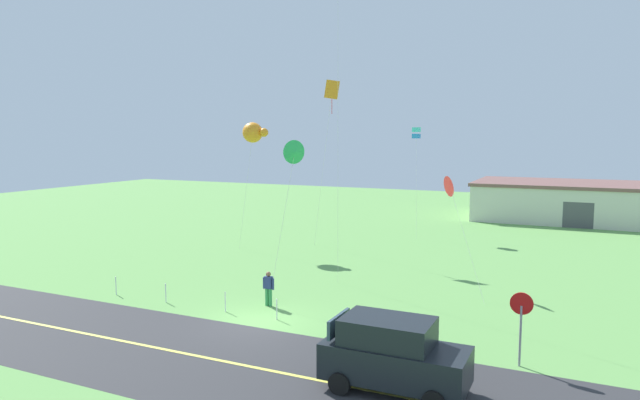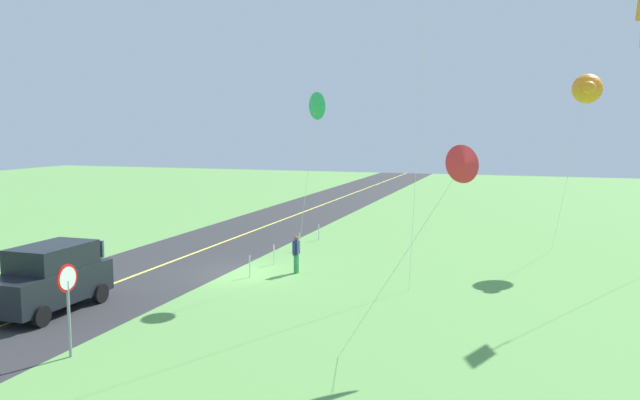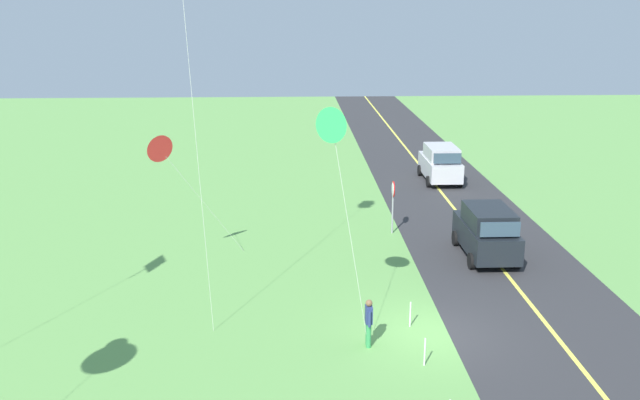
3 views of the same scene
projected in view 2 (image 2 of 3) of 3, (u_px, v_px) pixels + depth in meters
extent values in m
cube|color=#60994C|center=(240.00, 274.00, 26.80)|extent=(120.00, 120.00, 0.10)
cube|color=#2D2D30|center=(159.00, 267.00, 28.04)|extent=(120.00, 7.00, 0.00)
cube|color=#E5E04C|center=(159.00, 266.00, 28.04)|extent=(120.00, 0.16, 0.00)
cube|color=black|center=(49.00, 286.00, 21.12)|extent=(4.40, 1.90, 1.10)
cube|color=black|center=(52.00, 256.00, 21.25)|extent=(2.73, 1.75, 0.80)
cube|color=#334756|center=(28.00, 263.00, 20.22)|extent=(0.10, 1.62, 0.64)
cube|color=#334756|center=(84.00, 248.00, 22.77)|extent=(0.10, 1.62, 0.60)
cylinder|color=black|center=(41.00, 316.00, 19.54)|extent=(0.68, 0.22, 0.68)
cylinder|color=black|center=(100.00, 293.00, 22.24)|extent=(0.68, 0.22, 0.68)
cylinder|color=black|center=(56.00, 289.00, 22.83)|extent=(0.68, 0.22, 0.68)
cylinder|color=gray|center=(69.00, 319.00, 16.92)|extent=(0.08, 0.08, 2.10)
cylinder|color=red|center=(67.00, 278.00, 16.79)|extent=(0.76, 0.04, 0.76)
cylinder|color=white|center=(68.00, 278.00, 16.78)|extent=(0.62, 0.01, 0.62)
cylinder|color=#338C4C|center=(297.00, 263.00, 26.85)|extent=(0.16, 0.16, 0.82)
cylinder|color=#338C4C|center=(296.00, 264.00, 26.68)|extent=(0.16, 0.16, 0.82)
cube|color=navy|center=(296.00, 248.00, 26.69)|extent=(0.36, 0.22, 0.56)
cylinder|color=navy|center=(298.00, 248.00, 26.92)|extent=(0.10, 0.10, 0.52)
cylinder|color=navy|center=(294.00, 250.00, 26.47)|extent=(0.10, 0.10, 0.52)
sphere|color=brown|center=(296.00, 239.00, 26.65)|extent=(0.22, 0.22, 0.22)
cylinder|color=silver|center=(306.00, 193.00, 25.86)|extent=(0.81, 1.15, 7.02)
cone|color=green|center=(315.00, 106.00, 24.91)|extent=(0.79, 1.02, 1.11)
cylinder|color=silver|center=(421.00, 78.00, 23.17)|extent=(0.33, 0.63, 15.93)
cylinder|color=silver|center=(402.00, 258.00, 17.35)|extent=(2.39, 2.99, 5.17)
cone|color=red|center=(464.00, 164.00, 17.71)|extent=(0.97, 1.09, 1.11)
cylinder|color=silver|center=(569.00, 172.00, 30.64)|extent=(0.43, 1.29, 7.99)
sphere|color=orange|center=(587.00, 89.00, 29.79)|extent=(1.40, 1.40, 1.40)
sphere|color=orange|center=(589.00, 88.00, 28.94)|extent=(0.60, 0.60, 0.60)
cylinder|color=silver|center=(319.00, 232.00, 34.53)|extent=(0.05, 0.05, 0.90)
cylinder|color=silver|center=(299.00, 242.00, 31.62)|extent=(0.05, 0.05, 0.90)
cylinder|color=silver|center=(274.00, 254.00, 28.48)|extent=(0.05, 0.05, 0.90)
cylinder|color=silver|center=(250.00, 266.00, 26.02)|extent=(0.05, 0.05, 0.90)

